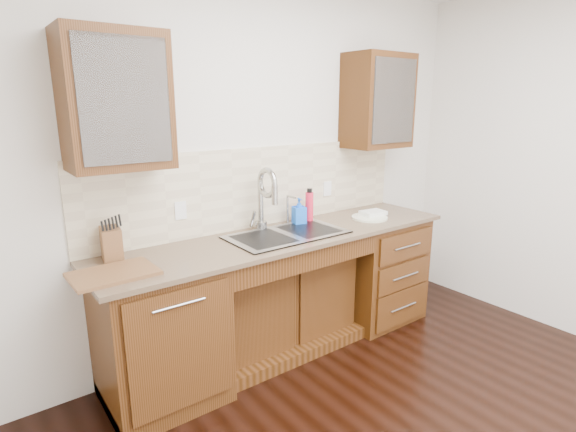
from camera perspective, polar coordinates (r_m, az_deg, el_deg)
wall_back at (r=3.39m, az=-4.06°, el=6.27°), size 4.00×0.10×2.70m
base_cabinet_left at (r=2.95m, az=-15.93°, el=-14.17°), size 0.70×0.62×0.88m
base_cabinet_center at (r=3.46m, az=-1.31°, el=-10.87°), size 1.20×0.44×0.70m
base_cabinet_right at (r=3.95m, az=10.85°, el=-6.44°), size 0.70×0.62×0.88m
countertop at (r=3.18m, az=-0.27°, el=-2.61°), size 2.70×0.65×0.03m
backsplash at (r=3.36m, az=-3.46°, el=3.71°), size 2.70×0.02×0.59m
sink at (r=3.19m, az=-0.11°, el=-3.88°), size 0.84×0.46×0.19m
faucet at (r=3.26m, az=-3.51°, el=1.68°), size 0.04×0.04×0.40m
filter_tap at (r=3.43m, az=-0.08°, el=0.95°), size 0.02×0.02×0.24m
upper_cabinet_left at (r=2.72m, az=-21.09°, el=13.46°), size 0.55×0.34×0.75m
upper_cabinet_right at (r=3.87m, az=11.31°, el=14.09°), size 0.55×0.34×0.75m
outlet_left at (r=3.07m, az=-13.50°, el=0.69°), size 0.08×0.01×0.12m
outlet_right at (r=3.76m, az=5.01°, el=3.48°), size 0.08×0.01×0.12m
soap_bottle at (r=3.42m, az=1.41°, el=0.60°), size 0.11×0.11×0.20m
water_bottle at (r=3.50m, az=2.72°, el=1.14°), size 0.07×0.07×0.23m
plate at (r=3.67m, az=10.32°, el=-0.19°), size 0.33×0.33×0.02m
dish_towel at (r=3.74m, az=10.75°, el=0.40°), size 0.21×0.16×0.03m
knife_block at (r=2.85m, az=-21.51°, el=-3.30°), size 0.13×0.19×0.20m
cutting_board at (r=2.62m, az=-21.29°, el=-6.83°), size 0.45×0.32×0.02m
cup_left_a at (r=2.69m, az=-23.28°, el=12.18°), size 0.17×0.17×0.10m
cup_left_b at (r=2.73m, az=-19.85°, el=12.45°), size 0.13×0.13×0.09m
cup_right_a at (r=3.78m, az=10.02°, el=13.30°), size 0.14×0.14×0.09m
cup_right_b at (r=3.96m, az=12.52°, el=13.25°), size 0.13×0.13×0.09m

